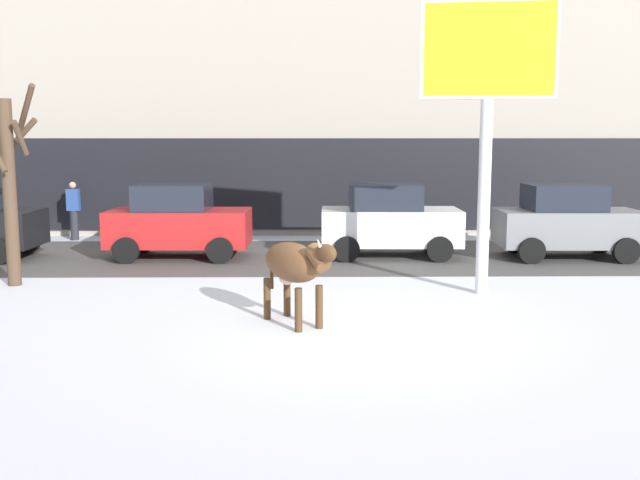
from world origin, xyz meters
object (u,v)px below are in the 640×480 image
(car_grey_hatchback, at_px, (567,222))
(bare_tree_left_lot, at_px, (11,182))
(pedestrian_near_billboard, at_px, (74,211))
(cow_brown, at_px, (295,264))
(billboard, at_px, (488,68))
(car_white_hatchback, at_px, (389,221))
(car_red_hatchback, at_px, (178,221))

(car_grey_hatchback, relative_size, bare_tree_left_lot, 0.86)
(pedestrian_near_billboard, bearing_deg, cow_brown, -55.88)
(cow_brown, bearing_deg, car_grey_hatchback, 44.09)
(cow_brown, distance_m, car_grey_hatchback, 9.35)
(cow_brown, bearing_deg, billboard, 32.91)
(car_white_hatchback, bearing_deg, car_grey_hatchback, -3.84)
(car_red_hatchback, bearing_deg, cow_brown, -65.30)
(cow_brown, height_order, car_grey_hatchback, car_grey_hatchback)
(billboard, bearing_deg, car_red_hatchback, 146.89)
(car_white_hatchback, height_order, pedestrian_near_billboard, car_white_hatchback)
(car_grey_hatchback, distance_m, bare_tree_left_lot, 13.00)
(car_grey_hatchback, height_order, bare_tree_left_lot, bare_tree_left_lot)
(billboard, height_order, car_white_hatchback, billboard)
(car_red_hatchback, xyz_separation_m, bare_tree_left_lot, (-2.75, -3.40, 1.19))
(car_grey_hatchback, distance_m, pedestrian_near_billboard, 13.89)
(cow_brown, bearing_deg, car_white_hatchback, 71.56)
(pedestrian_near_billboard, bearing_deg, car_white_hatchback, -19.21)
(billboard, relative_size, car_grey_hatchback, 1.57)
(pedestrian_near_billboard, xyz_separation_m, bare_tree_left_lot, (0.92, -6.66, 1.24))
(billboard, xyz_separation_m, pedestrian_near_billboard, (-10.34, 7.62, -3.43))
(car_red_hatchback, height_order, bare_tree_left_lot, bare_tree_left_lot)
(car_white_hatchback, bearing_deg, bare_tree_left_lot, -156.46)
(car_white_hatchback, relative_size, bare_tree_left_lot, 0.86)
(car_white_hatchback, bearing_deg, pedestrian_near_billboard, 160.79)
(cow_brown, distance_m, bare_tree_left_lot, 6.78)
(car_grey_hatchback, height_order, pedestrian_near_billboard, car_grey_hatchback)
(car_white_hatchback, distance_m, car_grey_hatchback, 4.46)
(billboard, distance_m, car_white_hatchback, 5.77)
(cow_brown, xyz_separation_m, bare_tree_left_lot, (-5.82, 3.28, 1.13))
(car_red_hatchback, relative_size, car_white_hatchback, 1.00)
(billboard, bearing_deg, bare_tree_left_lot, 174.22)
(car_red_hatchback, height_order, car_grey_hatchback, same)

